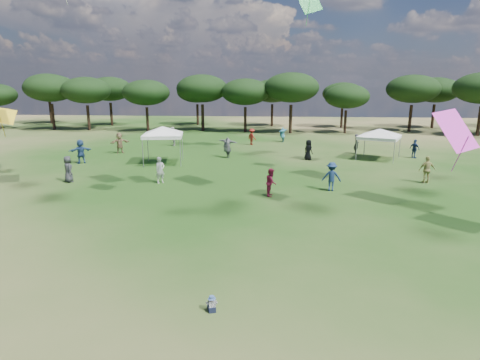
% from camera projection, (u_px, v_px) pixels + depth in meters
% --- Properties ---
extents(tree_line, '(108.78, 17.63, 7.77)m').
position_uv_depth(tree_line, '(284.00, 89.00, 53.46)').
color(tree_line, black).
rests_on(tree_line, ground).
extents(tent_left, '(5.95, 5.95, 3.24)m').
position_uv_depth(tent_left, '(162.00, 128.00, 31.15)').
color(tent_left, gray).
rests_on(tent_left, ground).
extents(tent_right, '(5.72, 5.72, 2.86)m').
position_uv_depth(tent_right, '(380.00, 130.00, 33.09)').
color(tent_right, gray).
rests_on(tent_right, ground).
extents(toddler, '(0.35, 0.38, 0.47)m').
position_uv_depth(toddler, '(212.00, 304.00, 11.12)').
color(toddler, black).
rests_on(toddler, ground).
extents(festival_crowd, '(28.38, 23.03, 1.91)m').
position_uv_depth(festival_crowd, '(223.00, 148.00, 33.68)').
color(festival_crowd, maroon).
rests_on(festival_crowd, ground).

